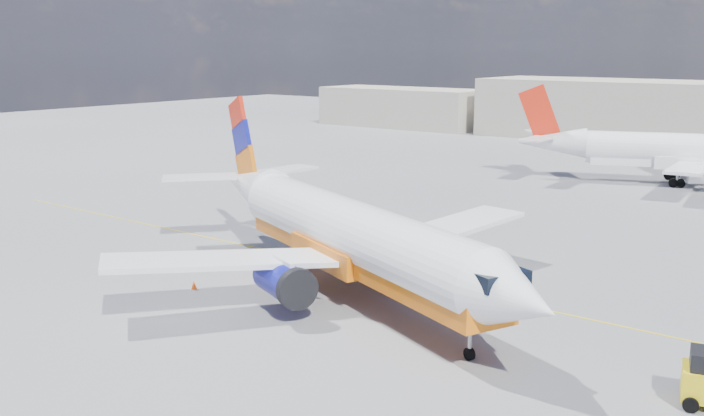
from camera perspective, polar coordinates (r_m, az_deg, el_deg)
The scene contains 6 objects.
ground at distance 41.70m, azimuth -0.54°, elevation -5.75°, with size 240.00×240.00×0.00m, color #5C5C61.
taxi_line at distance 43.99m, azimuth 1.89°, elevation -4.81°, with size 70.00×0.15×0.01m, color gold.
terminal_annex at distance 124.89m, azimuth 3.69°, elevation 7.32°, with size 26.00×10.00×6.00m, color #B1A998.
main_jet at distance 39.96m, azimuth -0.44°, elevation -1.85°, with size 30.64×23.11×9.41m.
second_jet at distance 78.19m, azimuth 23.14°, elevation 3.78°, with size 29.35×22.17×8.99m.
traffic_cone at distance 41.93m, azimuth -11.42°, elevation -5.53°, with size 0.36×0.36×0.51m.
Camera 1 is at (24.61, -31.25, 12.51)m, focal length 40.00 mm.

